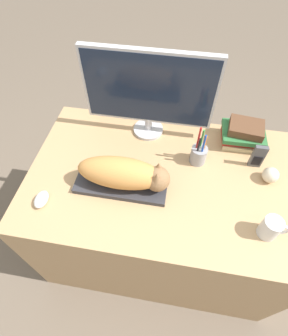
{
  "coord_description": "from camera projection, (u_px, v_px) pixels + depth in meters",
  "views": [
    {
      "loc": [
        0.03,
        -0.32,
        1.73
      ],
      "look_at": [
        -0.09,
        0.38,
        0.8
      ],
      "focal_mm": 28.0,
      "sensor_mm": 36.0,
      "label": 1
    }
  ],
  "objects": [
    {
      "name": "ground_plane",
      "position": [
        148.0,
        301.0,
        1.57
      ],
      "size": [
        12.0,
        12.0,
        0.0
      ],
      "primitive_type": "plane",
      "color": "#6B5B4C"
    },
    {
      "name": "computer_mouse",
      "position": [
        41.0,
        199.0,
        1.12
      ],
      "size": [
        0.06,
        0.09,
        0.04
      ],
      "color": "silver",
      "rests_on": "desk"
    },
    {
      "name": "phone",
      "position": [
        258.0,
        157.0,
        1.21
      ],
      "size": [
        0.06,
        0.02,
        0.13
      ],
      "color": "#4C4C51",
      "rests_on": "desk"
    },
    {
      "name": "monitor",
      "position": [
        149.0,
        91.0,
        1.2
      ],
      "size": [
        0.62,
        0.16,
        0.45
      ],
      "color": "#B7B7BC",
      "rests_on": "desk"
    },
    {
      "name": "coffee_mug",
      "position": [
        271.0,
        228.0,
        1.01
      ],
      "size": [
        0.11,
        0.07,
        0.1
      ],
      "color": "silver",
      "rests_on": "desk"
    },
    {
      "name": "cat",
      "position": [
        126.0,
        174.0,
        1.12
      ],
      "size": [
        0.4,
        0.14,
        0.14
      ],
      "color": "#D18C47",
      "rests_on": "keyboard"
    },
    {
      "name": "desk",
      "position": [
        160.0,
        213.0,
        1.52
      ],
      "size": [
        1.27,
        0.79,
        0.74
      ],
      "color": "tan",
      "rests_on": "ground_plane"
    },
    {
      "name": "book_stack",
      "position": [
        244.0,
        134.0,
        1.31
      ],
      "size": [
        0.22,
        0.17,
        0.12
      ],
      "color": "#C6B284",
      "rests_on": "desk"
    },
    {
      "name": "pen_cup",
      "position": [
        199.0,
        154.0,
        1.24
      ],
      "size": [
        0.08,
        0.08,
        0.21
      ],
      "color": "#939399",
      "rests_on": "desk"
    },
    {
      "name": "keyboard",
      "position": [
        122.0,
        183.0,
        1.18
      ],
      "size": [
        0.41,
        0.16,
        0.02
      ],
      "color": "#2D2D33",
      "rests_on": "desk"
    },
    {
      "name": "baseball",
      "position": [
        270.0,
        175.0,
        1.18
      ],
      "size": [
        0.07,
        0.07,
        0.07
      ],
      "color": "beige",
      "rests_on": "desk"
    }
  ]
}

